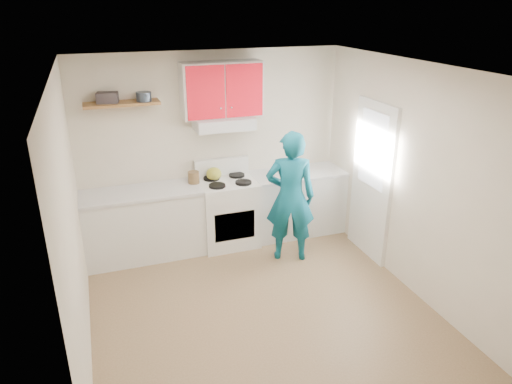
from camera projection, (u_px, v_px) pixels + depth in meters
name	position (u px, v px, depth m)	size (l,w,h in m)	color
floor	(260.00, 306.00, 5.32)	(3.80, 3.80, 0.00)	brown
ceiling	(260.00, 68.00, 4.35)	(3.60, 3.80, 0.04)	white
back_wall	(213.00, 148.00, 6.49)	(3.60, 0.04, 2.60)	beige
front_wall	(356.00, 304.00, 3.17)	(3.60, 0.04, 2.60)	beige
left_wall	(72.00, 225.00, 4.28)	(0.04, 3.80, 2.60)	beige
right_wall	(409.00, 179.00, 5.39)	(0.04, 3.80, 2.60)	beige
door	(372.00, 181.00, 6.09)	(0.05, 0.85, 2.05)	white
door_glass	(373.00, 150.00, 5.93)	(0.01, 0.55, 0.95)	white
counter_left	(144.00, 224.00, 6.23)	(1.52, 0.60, 0.90)	silver
counter_right	(296.00, 203.00, 6.90)	(1.32, 0.60, 0.90)	silver
stove	(228.00, 212.00, 6.56)	(0.76, 0.65, 0.92)	white
range_hood	(224.00, 123.00, 6.18)	(0.76, 0.44, 0.15)	silver
upper_cabinets	(222.00, 89.00, 6.07)	(1.02, 0.33, 0.70)	red
shelf	(122.00, 104.00, 5.74)	(0.90, 0.30, 0.04)	brown
books	(107.00, 98.00, 5.67)	(0.24, 0.18, 0.13)	#373135
tin	(144.00, 97.00, 5.76)	(0.18, 0.18, 0.11)	#333D4C
kettle	(214.00, 174.00, 6.40)	(0.21, 0.21, 0.18)	olive
crock	(194.00, 178.00, 6.30)	(0.15, 0.15, 0.18)	brown
cutting_board	(282.00, 176.00, 6.60)	(0.29, 0.21, 0.02)	olive
silicone_mat	(318.00, 170.00, 6.84)	(0.33, 0.27, 0.01)	red
person	(290.00, 197.00, 6.03)	(0.63, 0.41, 1.73)	#0C576C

